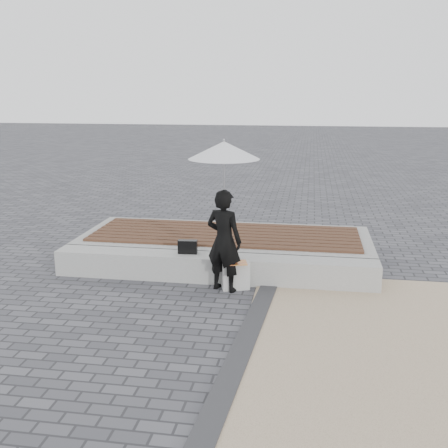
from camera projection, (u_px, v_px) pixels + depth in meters
The scene contains 10 objects.
ground at pixel (191, 323), 6.78m from camera, with size 80.00×80.00×0.00m, color #525257.
edging_band at pixel (244, 343), 6.18m from camera, with size 0.25×5.20×0.04m, color #333336.
seating_ledge at pixel (213, 268), 8.26m from camera, with size 5.00×0.45×0.40m, color #ADADA8.
timber_platform at pixel (225, 246), 9.41m from camera, with size 5.00×2.00×0.40m, color #B0AFAA.
timber_decking at pixel (225, 234), 9.36m from camera, with size 4.60×1.60×0.04m, color #553220, non-canonical shape.
woman at pixel (224, 241), 7.72m from camera, with size 0.55×0.36×1.50m, color black.
parasol at pixel (224, 150), 7.40m from camera, with size 1.00×1.00×1.28m.
handbag at pixel (188, 247), 8.28m from camera, with size 0.30×0.11×0.21m, color black.
canvas_tote at pixel (236, 276), 7.88m from camera, with size 0.40×0.17×0.42m, color beige.
magazine at pixel (235, 263), 7.78m from camera, with size 0.33×0.24×0.01m, color red.
Camera 1 is at (1.42, -6.12, 2.85)m, focal length 42.91 mm.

